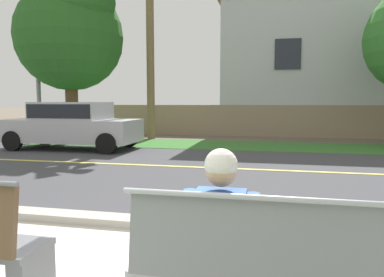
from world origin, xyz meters
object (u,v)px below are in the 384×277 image
car_silver_far (72,123)px  shade_tree_far_left (71,29)px  bench_right (276,274)px  seated_person_blue (222,228)px  streetlamp (40,37)px

car_silver_far → shade_tree_far_left: (-0.87, 1.63, 3.36)m
bench_right → car_silver_far: bearing=127.2°
seated_person_blue → streetlamp: size_ratio=0.18×
seated_person_blue → car_silver_far: size_ratio=0.29×
seated_person_blue → streetlamp: 13.60m
seated_person_blue → car_silver_far: bearing=126.2°
seated_person_blue → streetlamp: bearing=129.6°
shade_tree_far_left → seated_person_blue: bearing=-55.1°
bench_right → seated_person_blue: 0.46m
car_silver_far → bench_right: bearing=-52.8°
streetlamp → car_silver_far: bearing=-38.6°
car_silver_far → streetlamp: bearing=141.4°
streetlamp → shade_tree_far_left: 1.54m
seated_person_blue → shade_tree_far_left: 12.56m
bench_right → seated_person_blue: seated_person_blue is taller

